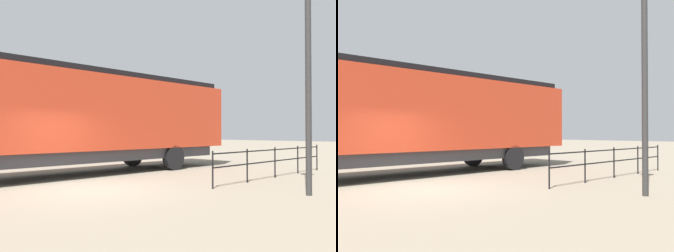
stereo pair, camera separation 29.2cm
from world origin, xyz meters
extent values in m
plane|color=gray|center=(0.00, 0.00, 0.00)|extent=(120.00, 120.00, 0.00)
cube|color=red|center=(-3.38, -0.13, 2.43)|extent=(3.10, 18.67, 2.86)
cube|color=black|center=(-3.38, 7.84, 2.00)|extent=(2.98, 2.73, 2.00)
cube|color=black|center=(-3.38, -0.13, 3.98)|extent=(2.79, 17.92, 0.24)
cube|color=#38383D|center=(-3.38, -0.13, 0.78)|extent=(2.79, 17.18, 0.45)
cylinder|color=black|center=(-4.78, 5.85, 0.55)|extent=(0.30, 1.10, 1.10)
cylinder|color=black|center=(-1.98, 5.85, 0.55)|extent=(0.30, 1.10, 1.10)
cylinder|color=#2D2D2D|center=(5.14, 3.60, 3.47)|extent=(0.16, 0.16, 6.94)
cube|color=black|center=(2.60, 6.47, 1.04)|extent=(0.04, 7.52, 0.04)
cube|color=black|center=(2.60, 6.47, 0.62)|extent=(0.04, 7.52, 0.04)
cylinder|color=black|center=(2.60, 2.72, 0.56)|extent=(0.05, 0.05, 1.13)
cylinder|color=black|center=(2.60, 4.60, 0.56)|extent=(0.05, 0.05, 1.13)
cylinder|color=black|center=(2.60, 6.47, 0.56)|extent=(0.05, 0.05, 1.13)
cylinder|color=black|center=(2.60, 8.35, 0.56)|extent=(0.05, 0.05, 1.13)
cylinder|color=black|center=(2.60, 10.23, 0.56)|extent=(0.05, 0.05, 1.13)
camera|label=1|loc=(9.39, -6.12, 1.69)|focal=39.74mm
camera|label=2|loc=(9.59, -5.91, 1.69)|focal=39.74mm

